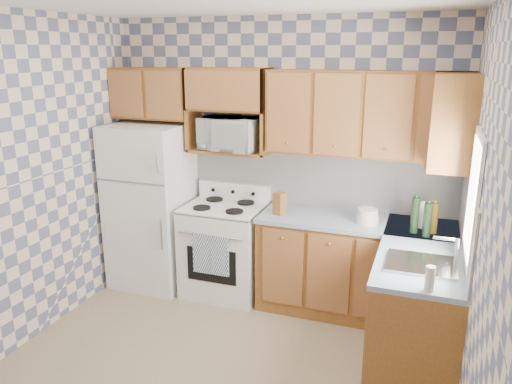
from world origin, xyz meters
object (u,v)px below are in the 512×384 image
stove_body (225,250)px  electric_kettle (423,217)px  refrigerator (152,206)px  microwave (231,134)px

stove_body → electric_kettle: electric_kettle is taller
refrigerator → stove_body: 0.89m
refrigerator → microwave: (0.83, 0.18, 0.77)m
electric_kettle → microwave: bearing=176.1°
refrigerator → electric_kettle: size_ratio=9.54×
stove_body → electric_kettle: size_ratio=5.11×
refrigerator → microwave: microwave is taller
stove_body → electric_kettle: (1.84, 0.03, 0.56)m
refrigerator → electric_kettle: bearing=1.1°
refrigerator → stove_body: size_ratio=1.87×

